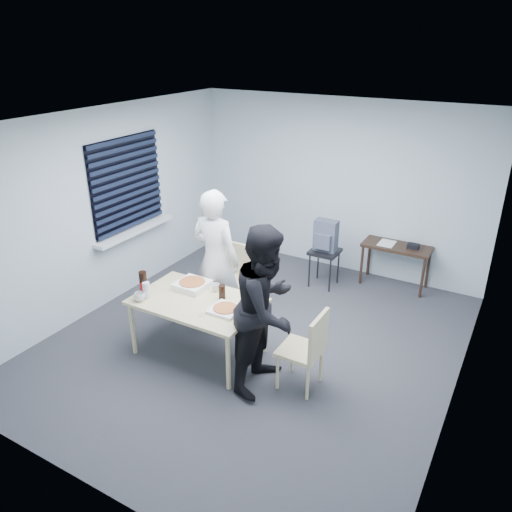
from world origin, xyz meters
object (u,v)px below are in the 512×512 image
Objects in this scene: chair_right at (308,346)px; mug_b at (216,288)px; person_white at (216,260)px; chair_far at (235,272)px; person_black at (267,309)px; soda_bottle at (144,284)px; side_table at (396,250)px; backpack at (325,236)px; stool at (325,257)px; mug_a at (140,297)px; dining_table at (198,305)px.

chair_right reaches higher than mug_b.
chair_far is at bearing -87.40° from person_white.
chair_right is 0.57m from person_black.
soda_bottle reaches higher than chair_right.
side_table is 3.65m from soda_bottle.
side_table is at bearing 45.76° from backpack.
chair_right is 1.69m from person_white.
side_table is 9.55× the size of mug_b.
person_white is 1.87m from stool.
side_table is at bearing 60.59° from mug_b.
stool is at bearing 106.28° from backpack.
mug_b is at bearing -72.39° from chair_far.
chair_right reaches higher than mug_a.
mug_a is at bearing -148.95° from dining_table.
side_table is (1.66, 2.14, -0.33)m from person_white.
stool is 4.52× the size of mug_a.
side_table is at bearing -10.96° from person_black.
backpack is at bearing 8.24° from person_black.
dining_table is 0.64m from mug_a.
mug_a is at bearing -135.22° from mug_b.
chair_right is (1.55, -1.08, 0.00)m from chair_far.
stool is 5.55× the size of mug_b.
person_white reaches higher than chair_right.
soda_bottle reaches higher than mug_a.
chair_far is 1.96× the size of backpack.
backpack is (-0.90, -0.51, 0.22)m from side_table.
chair_right is at bearing -71.40° from stool.
mug_a is 0.85m from mug_b.
mug_a is (-0.54, -0.33, 0.11)m from dining_table.
chair_right is 2.39m from backpack.
dining_table is 1.59× the size of chair_far.
backpack is (0.79, 1.17, 0.26)m from chair_far.
dining_table is 0.80× the size of person_black.
soda_bottle is (-1.51, -0.13, -0.06)m from person_black.
person_white is at bearing -114.97° from stool.
soda_bottle reaches higher than chair_far.
chair_right is at bearing 1.47° from dining_table.
dining_table is 3.16m from side_table.
stool is 1.22× the size of backpack.
person_black is (-0.42, -0.11, 0.37)m from chair_right.
dining_table is 0.80× the size of person_white.
soda_bottle is at bearing 94.83° from person_black.
chair_right is 2.39m from stool.
mug_a reaches higher than side_table.
chair_far is 3.02× the size of soda_bottle.
mug_b is (0.27, -0.84, 0.22)m from chair_far.
chair_far is 1.60× the size of stool.
stool is at bearing 75.77° from dining_table.
mug_a is 0.16m from soda_bottle.
side_table is (1.48, 2.79, -0.07)m from dining_table.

